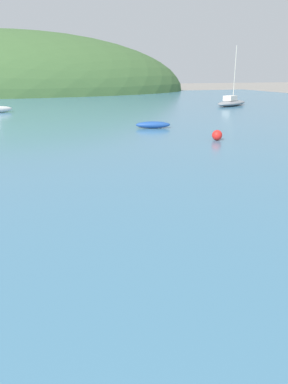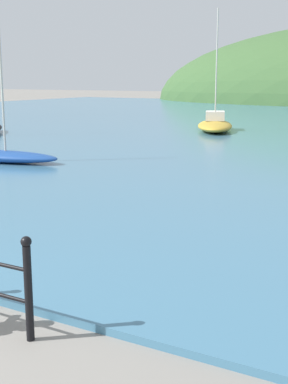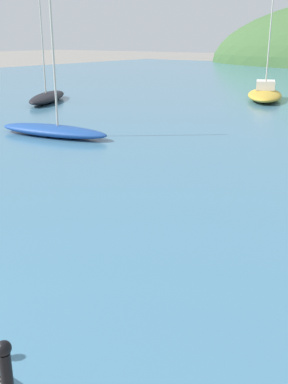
% 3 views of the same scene
% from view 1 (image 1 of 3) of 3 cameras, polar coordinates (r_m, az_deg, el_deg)
% --- Properties ---
extents(water, '(80.00, 60.00, 0.10)m').
position_cam_1_polar(water, '(31.59, -19.97, 11.00)').
color(water, teal).
rests_on(water, ground).
extents(far_hillside, '(56.66, 31.16, 18.63)m').
position_cam_1_polar(far_hillside, '(64.67, -19.43, 14.06)').
color(far_hillside, '#3D6033').
rests_on(far_hillside, ground).
extents(boat_far_left, '(2.09, 1.06, 0.39)m').
position_cam_1_polar(boat_far_left, '(22.32, 1.38, 10.20)').
color(boat_far_left, '#1E4793').
rests_on(boat_far_left, water).
extents(boat_red_dinghy, '(4.66, 3.61, 5.45)m').
position_cam_1_polar(boat_red_dinghy, '(37.95, 13.17, 13.16)').
color(boat_red_dinghy, gray).
rests_on(boat_red_dinghy, water).
extents(mooring_buoy, '(0.50, 0.50, 0.50)m').
position_cam_1_polar(mooring_buoy, '(18.66, 11.08, 8.50)').
color(mooring_buoy, red).
rests_on(mooring_buoy, water).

